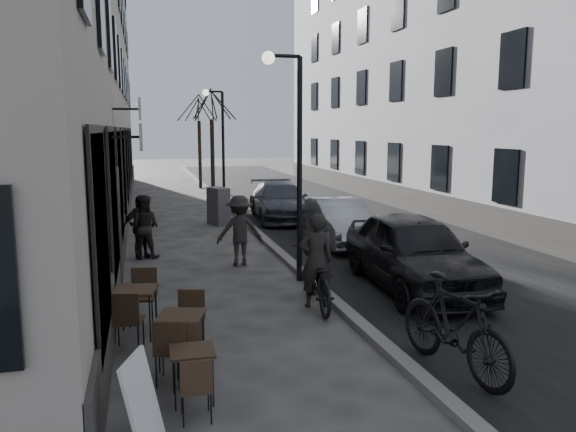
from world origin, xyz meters
name	(u,v)px	position (x,y,z in m)	size (l,w,h in m)	color
ground	(427,402)	(0.00, 0.00, 0.00)	(120.00, 120.00, 0.00)	#3D3B37
road	(323,212)	(3.85, 16.00, 0.00)	(7.30, 60.00, 0.00)	black
kerb	(236,214)	(0.20, 16.00, 0.06)	(0.25, 60.00, 0.12)	slate
building_left	(61,1)	(-6.00, 16.50, 8.00)	(4.00, 35.00, 16.00)	#A6998B
building_right	(446,22)	(9.50, 16.50, 8.00)	(4.00, 35.00, 16.00)	gray
streetlamp_near	(292,142)	(-0.17, 6.00, 3.16)	(0.90, 0.28, 5.09)	black
streetlamp_far	(219,136)	(-0.17, 18.00, 3.16)	(0.90, 0.28, 5.09)	black
tree_near	(211,103)	(-0.10, 21.00, 4.66)	(2.40, 2.40, 5.70)	black
tree_far	(199,108)	(-0.10, 27.00, 4.66)	(2.40, 2.40, 5.70)	black
bistro_set_a	(193,370)	(-2.88, 0.81, 0.42)	(0.56, 1.37, 0.81)	#322016
bistro_set_b	(182,334)	(-2.94, 1.96, 0.47)	(0.85, 1.62, 0.92)	#322016
bistro_set_c	(136,308)	(-3.60, 3.31, 0.50)	(0.79, 1.72, 0.98)	#322016
sign_board	(146,418)	(-3.47, -0.38, 0.46)	(0.58, 0.73, 1.14)	black
utility_cabinet	(218,206)	(-0.77, 14.08, 0.68)	(0.50, 0.90, 1.36)	#5A5A5C
bicycle	(316,278)	(-0.20, 4.10, 0.57)	(0.76, 2.17, 1.14)	black
cyclist_rider	(316,260)	(-0.20, 4.10, 0.93)	(0.68, 0.45, 1.86)	black
pedestrian_near	(144,226)	(-3.41, 9.30, 0.86)	(0.83, 0.65, 1.72)	#272521
pedestrian_mid	(240,231)	(-1.07, 7.80, 0.90)	(1.16, 0.67, 1.80)	#292624
pedestrian_far	(140,227)	(-3.50, 9.27, 0.86)	(1.00, 0.42, 1.71)	black
car_near	(414,251)	(2.24, 4.78, 0.82)	(1.94, 4.82, 1.64)	black
car_mid	(339,222)	(2.30, 9.75, 0.68)	(1.43, 4.11, 1.36)	#9EA0A7
car_far	(280,201)	(1.69, 14.73, 0.70)	(1.97, 4.84, 1.40)	#3A3C44
moped	(454,326)	(0.79, 0.72, 0.69)	(0.65, 2.30, 1.38)	black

